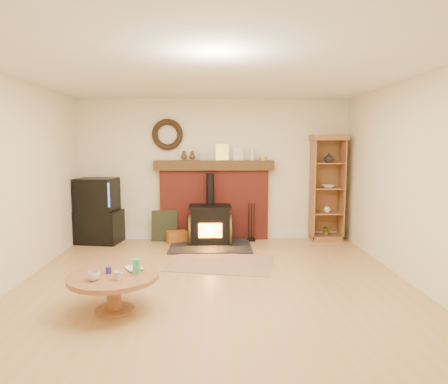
{
  "coord_description": "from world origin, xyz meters",
  "views": [
    {
      "loc": [
        -0.02,
        -4.69,
        1.77
      ],
      "look_at": [
        0.14,
        1.0,
        1.09
      ],
      "focal_mm": 32.0,
      "sensor_mm": 36.0,
      "label": 1
    }
  ],
  "objects_px": {
    "wood_stove": "(210,226)",
    "curio_cabinet": "(327,188)",
    "tv_unit": "(98,212)",
    "coffee_table": "(114,281)"
  },
  "relations": [
    {
      "from": "wood_stove",
      "to": "curio_cabinet",
      "type": "xyz_separation_m",
      "value": [
        2.14,
        0.28,
        0.64
      ]
    },
    {
      "from": "wood_stove",
      "to": "tv_unit",
      "type": "bearing_deg",
      "value": 174.45
    },
    {
      "from": "curio_cabinet",
      "to": "tv_unit",
      "type": "bearing_deg",
      "value": -178.82
    },
    {
      "from": "tv_unit",
      "to": "curio_cabinet",
      "type": "xyz_separation_m",
      "value": [
        4.18,
        0.09,
        0.41
      ]
    },
    {
      "from": "tv_unit",
      "to": "curio_cabinet",
      "type": "distance_m",
      "value": 4.2
    },
    {
      "from": "tv_unit",
      "to": "coffee_table",
      "type": "distance_m",
      "value": 3.23
    },
    {
      "from": "wood_stove",
      "to": "curio_cabinet",
      "type": "relative_size",
      "value": 0.72
    },
    {
      "from": "tv_unit",
      "to": "coffee_table",
      "type": "height_order",
      "value": "tv_unit"
    },
    {
      "from": "wood_stove",
      "to": "coffee_table",
      "type": "xyz_separation_m",
      "value": [
        -1.0,
        -2.86,
        -0.0
      ]
    },
    {
      "from": "curio_cabinet",
      "to": "coffee_table",
      "type": "distance_m",
      "value": 4.49
    }
  ]
}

